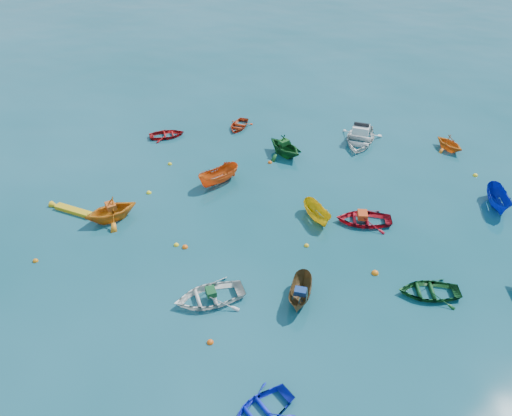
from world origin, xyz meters
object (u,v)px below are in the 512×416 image
(kayak_yellow, at_px, (74,212))
(dinghy_white_near, at_px, (210,300))
(motorboat_white, at_px, (359,142))
(dinghy_blue_se, at_px, (261,413))

(kayak_yellow, bearing_deg, dinghy_white_near, -106.01)
(kayak_yellow, relative_size, motorboat_white, 0.76)
(dinghy_blue_se, xyz_separation_m, kayak_yellow, (-15.03, 9.45, 0.00))
(dinghy_blue_se, distance_m, motorboat_white, 23.94)
(dinghy_white_near, distance_m, motorboat_white, 19.42)
(dinghy_white_near, relative_size, kayak_yellow, 1.05)
(dinghy_white_near, relative_size, dinghy_blue_se, 1.23)
(dinghy_white_near, xyz_separation_m, kayak_yellow, (-10.76, 4.33, 0.00))
(dinghy_white_near, bearing_deg, kayak_yellow, -148.01)
(dinghy_white_near, xyz_separation_m, dinghy_blue_se, (4.26, -5.12, 0.00))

